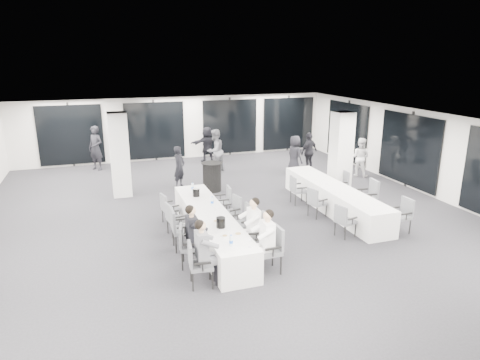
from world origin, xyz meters
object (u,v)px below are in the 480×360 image
object	(u,v)px
standing_guest_f	(207,142)
chair_main_right_mid	(245,220)
chair_main_right_second	(258,232)
chair_side_left_near	(344,219)
standing_guest_b	(215,148)
ice_bucket_near	(221,222)
banquet_table_side	(333,198)
chair_main_right_near	(272,246)
chair_main_right_far	(225,200)
chair_main_left_fourth	(173,217)
chair_side_right_mid	(369,194)
standing_guest_g	(96,145)
chair_main_left_far	(168,207)
chair_side_right_near	(403,213)
chair_main_left_near	(197,262)
cocktail_table	(212,177)
chair_side_left_far	(297,188)
chair_side_right_far	(341,183)
chair_side_left_mid	(316,201)
banquet_table_main	(211,227)
standing_guest_e	(295,153)
standing_guest_a	(179,164)
chair_main_right_fourth	(233,210)
standing_guest_d	(309,149)
standing_guest_h	(360,155)
chair_main_left_second	(188,243)
ice_bucket_far	(196,192)
chair_main_left_mid	(179,227)

from	to	relation	value
standing_guest_f	chair_main_right_mid	bearing A→B (deg)	80.12
chair_main_right_second	chair_side_left_near	xyz separation A→B (m)	(2.47, 0.30, -0.09)
standing_guest_b	ice_bucket_near	bearing A→B (deg)	40.13
banquet_table_side	chair_main_right_near	bearing A→B (deg)	-137.67
chair_main_right_far	standing_guest_b	bearing A→B (deg)	-7.65
chair_main_left_fourth	chair_side_right_mid	distance (m)	5.81
chair_main_left_fourth	chair_main_right_near	bearing A→B (deg)	22.25
chair_main_right_second	standing_guest_g	xyz separation A→B (m)	(-3.46, 9.55, 0.44)
chair_main_left_far	chair_side_right_near	size ratio (longest dim) A/B	0.93
chair_side_right_near	standing_guest_b	size ratio (longest dim) A/B	0.48
chair_main_right_near	chair_main_right_mid	bearing A→B (deg)	-1.20
chair_side_right_near	banquet_table_side	bearing A→B (deg)	20.32
chair_main_left_near	cocktail_table	bearing A→B (deg)	169.01
chair_side_left_far	chair_side_right_far	world-z (taller)	chair_side_right_far
chair_side_left_mid	chair_side_right_mid	world-z (taller)	chair_side_right_mid
chair_side_left_mid	banquet_table_main	bearing A→B (deg)	-92.78
cocktail_table	chair_main_right_near	world-z (taller)	chair_main_right_near
chair_main_right_second	standing_guest_e	bearing A→B (deg)	-21.14
chair_side_right_far	standing_guest_b	bearing A→B (deg)	37.58
ice_bucket_near	standing_guest_e	bearing A→B (deg)	51.81
chair_main_right_second	standing_guest_a	distance (m)	6.07
chair_side_left_mid	chair_main_right_fourth	bearing A→B (deg)	-105.27
banquet_table_main	chair_side_left_mid	size ratio (longest dim) A/B	5.71
chair_side_right_far	standing_guest_d	world-z (taller)	standing_guest_d
chair_side_left_mid	standing_guest_e	size ratio (longest dim) A/B	0.50
ice_bucket_near	chair_main_left_far	bearing A→B (deg)	108.08
chair_side_left_near	standing_guest_h	xyz separation A→B (m)	(3.78, 4.95, 0.36)
standing_guest_a	chair_main_right_fourth	bearing A→B (deg)	-129.26
chair_side_right_near	standing_guest_g	xyz separation A→B (m)	(-7.59, 9.46, 0.50)
banquet_table_side	chair_main_right_near	world-z (taller)	chair_main_right_near
chair_side_right_far	standing_guest_a	xyz separation A→B (m)	(-4.82, 2.91, 0.33)
chair_side_right_near	ice_bucket_near	bearing A→B (deg)	87.68
chair_main_left_near	ice_bucket_near	xyz separation A→B (m)	(0.82, 1.09, 0.33)
chair_side_right_near	cocktail_table	bearing A→B (deg)	35.44
banquet_table_side	chair_side_left_near	world-z (taller)	chair_side_left_near
chair_side_left_near	chair_side_right_far	distance (m)	3.26
banquet_table_main	chair_main_right_fourth	world-z (taller)	chair_main_right_fourth
chair_main_left_fourth	standing_guest_b	bearing A→B (deg)	144.81
chair_side_left_mid	banquet_table_side	bearing A→B (deg)	101.43
standing_guest_b	chair_main_left_second	bearing A→B (deg)	34.86
standing_guest_f	ice_bucket_far	size ratio (longest dim) A/B	7.88
banquet_table_side	chair_main_left_second	xyz separation A→B (m)	(-4.97, -2.19, 0.18)
chair_main_right_far	standing_guest_d	size ratio (longest dim) A/B	0.50
chair_side_left_far	chair_main_left_second	bearing A→B (deg)	-50.83
chair_main_left_mid	standing_guest_h	size ratio (longest dim) A/B	0.59
standing_guest_e	standing_guest_h	world-z (taller)	standing_guest_e
standing_guest_h	chair_main_left_mid	bearing A→B (deg)	77.97
chair_side_left_near	chair_side_right_mid	size ratio (longest dim) A/B	0.85
standing_guest_d	standing_guest_g	distance (m)	8.71
standing_guest_b	standing_guest_d	xyz separation A→B (m)	(3.63, -1.13, -0.08)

